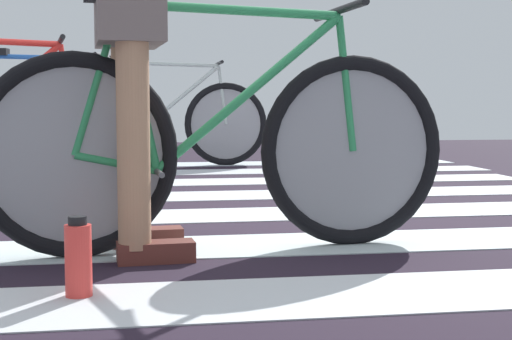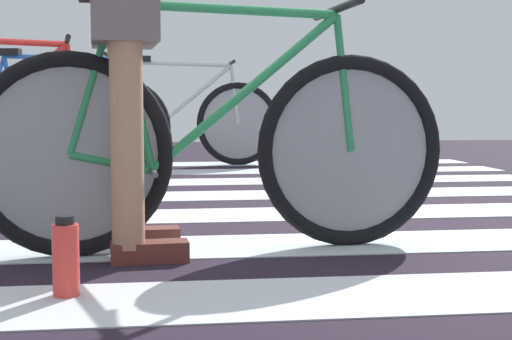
% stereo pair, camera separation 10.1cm
% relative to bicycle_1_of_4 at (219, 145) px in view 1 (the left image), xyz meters
% --- Properties ---
extents(ground, '(18.00, 14.00, 0.02)m').
position_rel_bicycle_1_of_4_xyz_m(ground, '(-0.09, 0.68, -0.40)').
color(ground, black).
extents(crosswalk_markings, '(5.40, 6.54, 0.00)m').
position_rel_bicycle_1_of_4_xyz_m(crosswalk_markings, '(-0.10, 0.84, -0.38)').
color(crosswalk_markings, '#B5BBC9').
rests_on(crosswalk_markings, ground).
extents(bicycle_1_of_4, '(1.73, 0.52, 0.93)m').
position_rel_bicycle_1_of_4_xyz_m(bicycle_1_of_4, '(0.00, 0.00, 0.00)').
color(bicycle_1_of_4, black).
rests_on(bicycle_1_of_4, ground).
extents(cyclist_1_of_4, '(0.34, 0.43, 1.02)m').
position_rel_bicycle_1_of_4_xyz_m(cyclist_1_of_4, '(-0.31, -0.03, 0.27)').
color(cyclist_1_of_4, '#A87A5B').
rests_on(cyclist_1_of_4, ground).
extents(bicycle_3_of_4, '(1.73, 0.53, 0.93)m').
position_rel_bicycle_1_of_4_xyz_m(bicycle_3_of_4, '(-0.98, 2.96, 0.00)').
color(bicycle_3_of_4, black).
rests_on(bicycle_3_of_4, ground).
extents(bicycle_4_of_4, '(1.74, 0.52, 0.93)m').
position_rel_bicycle_1_of_4_xyz_m(bicycle_4_of_4, '(-0.04, 3.74, 0.00)').
color(bicycle_4_of_4, black).
rests_on(bicycle_4_of_4, ground).
extents(water_bottle, '(0.07, 0.07, 0.23)m').
position_rel_bicycle_1_of_4_xyz_m(water_bottle, '(-0.46, -0.59, -0.28)').
color(water_bottle, red).
rests_on(water_bottle, ground).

